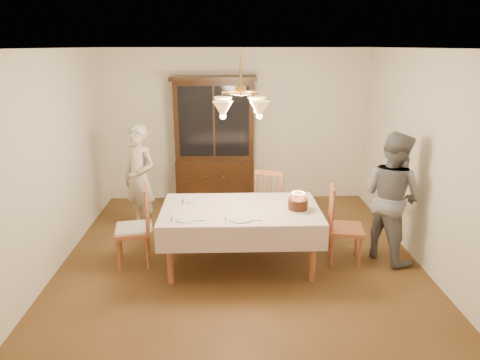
{
  "coord_description": "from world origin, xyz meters",
  "views": [
    {
      "loc": [
        -0.16,
        -4.81,
        2.63
      ],
      "look_at": [
        0.0,
        0.2,
        1.05
      ],
      "focal_mm": 32.0,
      "sensor_mm": 36.0,
      "label": 1
    }
  ],
  "objects_px": {
    "dining_table": "(241,214)",
    "chair_far_side": "(272,205)",
    "china_hutch": "(215,144)",
    "birthday_cake": "(298,205)",
    "elderly_woman": "(140,179)"
  },
  "relations": [
    {
      "from": "dining_table",
      "to": "chair_far_side",
      "type": "distance_m",
      "value": 1.07
    },
    {
      "from": "china_hutch",
      "to": "birthday_cake",
      "type": "distance_m",
      "value": 2.57
    },
    {
      "from": "elderly_woman",
      "to": "birthday_cake",
      "type": "height_order",
      "value": "elderly_woman"
    },
    {
      "from": "birthday_cake",
      "to": "chair_far_side",
      "type": "bearing_deg",
      "value": 100.9
    },
    {
      "from": "china_hutch",
      "to": "birthday_cake",
      "type": "bearing_deg",
      "value": -65.97
    },
    {
      "from": "dining_table",
      "to": "elderly_woman",
      "type": "xyz_separation_m",
      "value": [
        -1.42,
        1.13,
        0.11
      ]
    },
    {
      "from": "china_hutch",
      "to": "chair_far_side",
      "type": "bearing_deg",
      "value": -57.53
    },
    {
      "from": "dining_table",
      "to": "birthday_cake",
      "type": "distance_m",
      "value": 0.7
    },
    {
      "from": "dining_table",
      "to": "china_hutch",
      "type": "bearing_deg",
      "value": 99.17
    },
    {
      "from": "dining_table",
      "to": "elderly_woman",
      "type": "relative_size",
      "value": 1.21
    },
    {
      "from": "dining_table",
      "to": "birthday_cake",
      "type": "bearing_deg",
      "value": -7.16
    },
    {
      "from": "elderly_woman",
      "to": "dining_table",
      "type": "bearing_deg",
      "value": -2.47
    },
    {
      "from": "china_hutch",
      "to": "chair_far_side",
      "type": "xyz_separation_m",
      "value": [
        0.85,
        -1.34,
        -0.6
      ]
    },
    {
      "from": "chair_far_side",
      "to": "dining_table",
      "type": "bearing_deg",
      "value": -117.85
    },
    {
      "from": "china_hutch",
      "to": "chair_far_side",
      "type": "height_order",
      "value": "china_hutch"
    }
  ]
}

